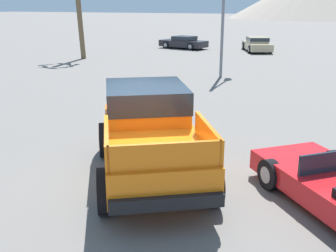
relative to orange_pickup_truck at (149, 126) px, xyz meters
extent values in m
plane|color=slate|center=(0.00, -0.11, -1.14)|extent=(320.00, 320.00, 0.00)
cube|color=orange|center=(0.19, -0.31, -0.29)|extent=(4.32, 5.23, 0.66)
cube|color=orange|center=(-0.33, 0.52, 0.45)|extent=(2.73, 2.82, 0.82)
cube|color=#1E2833|center=(-0.33, 0.52, 0.60)|extent=(2.79, 2.88, 0.52)
cube|color=orange|center=(0.08, -1.99, 0.28)|extent=(1.10, 1.70, 0.48)
cube|color=orange|center=(1.75, -0.95, 0.28)|extent=(1.10, 1.70, 0.48)
cube|color=orange|center=(1.41, -2.26, 0.28)|extent=(1.71, 1.11, 0.48)
cube|color=black|center=(-1.13, 1.81, -0.50)|extent=(1.78, 1.20, 0.24)
cube|color=black|center=(1.51, -2.42, -0.50)|extent=(1.78, 1.20, 0.24)
cylinder|color=black|center=(-1.50, 0.42, -0.68)|extent=(0.74, 0.93, 0.91)
cylinder|color=#232326|center=(-1.50, 0.42, -0.68)|extent=(0.54, 0.59, 0.50)
cylinder|color=black|center=(0.28, 1.54, -0.68)|extent=(0.74, 0.93, 0.91)
cylinder|color=#232326|center=(0.28, 1.54, -0.68)|extent=(0.54, 0.59, 0.50)
cylinder|color=black|center=(0.10, -2.15, -0.68)|extent=(0.74, 0.93, 0.91)
cylinder|color=#232326|center=(0.10, -2.15, -0.68)|extent=(0.54, 0.59, 0.50)
cylinder|color=black|center=(1.89, -1.03, -0.68)|extent=(0.74, 0.93, 0.91)
cylinder|color=#232326|center=(1.89, -1.03, -0.68)|extent=(0.54, 0.59, 0.50)
cube|color=#1E2833|center=(4.02, 0.10, -0.29)|extent=(1.14, 1.04, 0.43)
cylinder|color=black|center=(2.84, 0.15, -0.80)|extent=(0.61, 0.65, 0.67)
cylinder|color=#9E9EA3|center=(2.84, 0.15, -0.80)|extent=(0.42, 0.43, 0.37)
cylinder|color=black|center=(4.09, 1.28, -0.80)|extent=(0.61, 0.65, 0.67)
cylinder|color=#9E9EA3|center=(4.09, 1.28, -0.80)|extent=(0.42, 0.43, 0.37)
cube|color=#232328|center=(-9.19, 26.04, -0.68)|extent=(4.56, 2.65, 0.56)
cube|color=#232328|center=(-9.09, 26.02, -0.21)|extent=(2.09, 1.92, 0.38)
cube|color=#1E2833|center=(-9.09, 26.02, -0.17)|extent=(2.13, 1.96, 0.23)
cylinder|color=black|center=(-10.67, 25.48, -0.81)|extent=(0.67, 0.35, 0.64)
cylinder|color=#9E9EA3|center=(-10.67, 25.48, -0.81)|extent=(0.39, 0.30, 0.35)
cylinder|color=black|center=(-10.31, 27.16, -0.81)|extent=(0.67, 0.35, 0.64)
cylinder|color=#9E9EA3|center=(-10.31, 27.16, -0.81)|extent=(0.39, 0.30, 0.35)
cylinder|color=black|center=(-8.08, 24.92, -0.81)|extent=(0.67, 0.35, 0.64)
cylinder|color=#9E9EA3|center=(-8.08, 24.92, -0.81)|extent=(0.39, 0.30, 0.35)
cylinder|color=black|center=(-7.71, 26.60, -0.81)|extent=(0.67, 0.35, 0.64)
cylinder|color=#9E9EA3|center=(-7.71, 26.60, -0.81)|extent=(0.39, 0.30, 0.35)
cube|color=tan|center=(-2.59, 26.44, -0.67)|extent=(3.40, 4.83, 0.58)
cube|color=tan|center=(-2.54, 26.34, -0.15)|extent=(2.19, 2.35, 0.47)
cube|color=#1E2833|center=(-2.54, 26.34, -0.09)|extent=(2.23, 2.40, 0.28)
cylinder|color=black|center=(-3.92, 27.39, -0.81)|extent=(0.45, 0.68, 0.64)
cylinder|color=#9E9EA3|center=(-3.92, 27.39, -0.81)|extent=(0.35, 0.42, 0.35)
cylinder|color=black|center=(-2.35, 28.06, -0.81)|extent=(0.45, 0.68, 0.64)
cylinder|color=#9E9EA3|center=(-2.35, 28.06, -0.81)|extent=(0.35, 0.42, 0.35)
cylinder|color=black|center=(-2.83, 24.83, -0.81)|extent=(0.45, 0.68, 0.64)
cylinder|color=#9E9EA3|center=(-2.83, 24.83, -0.81)|extent=(0.35, 0.42, 0.35)
cylinder|color=black|center=(-1.25, 25.50, -0.81)|extent=(0.45, 0.68, 0.64)
cylinder|color=#9E9EA3|center=(-1.25, 25.50, -0.81)|extent=(0.35, 0.42, 0.35)
cylinder|color=slate|center=(-1.98, 13.15, 1.94)|extent=(0.16, 0.16, 6.15)
cylinder|color=brown|center=(-13.53, 16.46, 1.99)|extent=(0.36, 0.72, 6.26)
camera|label=1|loc=(3.91, -7.95, 2.76)|focal=42.00mm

